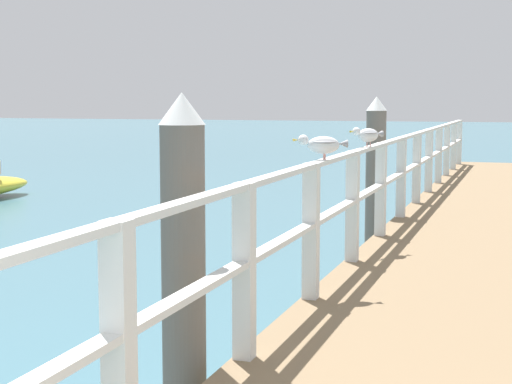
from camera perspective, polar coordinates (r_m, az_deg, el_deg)
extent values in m
cube|color=#846B4C|center=(11.43, 16.12, -3.23)|extent=(2.59, 21.29, 0.51)
cube|color=silver|center=(3.63, -9.59, -10.67)|extent=(0.12, 0.12, 1.12)
cube|color=silver|center=(5.09, -0.83, -5.60)|extent=(0.12, 0.12, 1.12)
cube|color=silver|center=(6.64, 3.88, -2.77)|extent=(0.12, 0.12, 1.12)
cube|color=silver|center=(8.22, 6.78, -1.01)|extent=(0.12, 0.12, 1.12)
cube|color=silver|center=(9.82, 8.74, 0.18)|extent=(0.12, 0.12, 1.12)
cube|color=silver|center=(11.43, 10.15, 1.04)|extent=(0.12, 0.12, 1.12)
cube|color=silver|center=(13.05, 11.21, 1.69)|extent=(0.12, 0.12, 1.12)
cube|color=silver|center=(14.68, 12.03, 2.19)|extent=(0.12, 0.12, 1.12)
cube|color=silver|center=(16.30, 12.70, 2.59)|extent=(0.12, 0.12, 1.12)
cube|color=silver|center=(17.93, 13.24, 2.92)|extent=(0.12, 0.12, 1.12)
cube|color=silver|center=(19.57, 13.69, 3.19)|extent=(0.12, 0.12, 1.12)
cube|color=silver|center=(21.20, 14.07, 3.42)|extent=(0.12, 0.12, 1.12)
cube|color=silver|center=(11.39, 10.20, 3.73)|extent=(0.10, 19.69, 0.04)
cube|color=silver|center=(11.43, 10.15, 1.32)|extent=(0.10, 19.69, 0.04)
cylinder|color=#6B6056|center=(5.18, -5.10, -6.30)|extent=(0.28, 0.28, 1.98)
cone|color=white|center=(5.05, -5.23, 5.86)|extent=(0.29, 0.29, 0.20)
cylinder|color=#6B6056|center=(11.62, 8.38, 0.78)|extent=(0.28, 0.28, 1.98)
cone|color=white|center=(11.56, 8.47, 6.16)|extent=(0.29, 0.29, 0.20)
ellipsoid|color=white|center=(6.94, 4.75, 3.30)|extent=(0.31, 0.24, 0.15)
sphere|color=white|center=(6.90, 3.34, 3.67)|extent=(0.09, 0.09, 0.09)
cone|color=gold|center=(6.89, 2.81, 3.67)|extent=(0.06, 0.04, 0.02)
cone|color=#939399|center=(6.98, 6.11, 3.39)|extent=(0.10, 0.10, 0.07)
ellipsoid|color=#939399|center=(6.94, 4.75, 3.52)|extent=(0.28, 0.26, 0.04)
cylinder|color=tan|center=(6.93, 4.87, 2.47)|extent=(0.01, 0.01, 0.05)
cylinder|color=tan|center=(6.98, 4.78, 2.49)|extent=(0.01, 0.01, 0.05)
ellipsoid|color=white|center=(8.93, 7.87, 3.97)|extent=(0.27, 0.30, 0.15)
sphere|color=white|center=(8.80, 7.05, 4.24)|extent=(0.09, 0.09, 0.09)
cone|color=gold|center=(8.76, 6.74, 4.23)|extent=(0.05, 0.05, 0.02)
cone|color=#939399|center=(9.04, 8.65, 4.05)|extent=(0.10, 0.11, 0.07)
ellipsoid|color=#939399|center=(8.93, 7.88, 4.14)|extent=(0.27, 0.28, 0.04)
cylinder|color=tan|center=(8.92, 8.02, 3.32)|extent=(0.01, 0.01, 0.05)
cylinder|color=tan|center=(8.96, 7.80, 3.34)|extent=(0.01, 0.01, 0.05)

